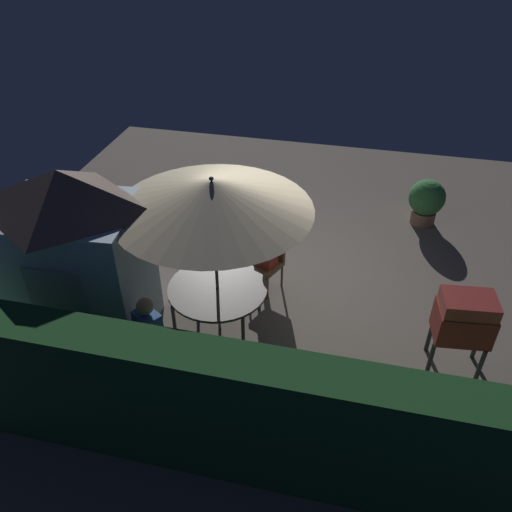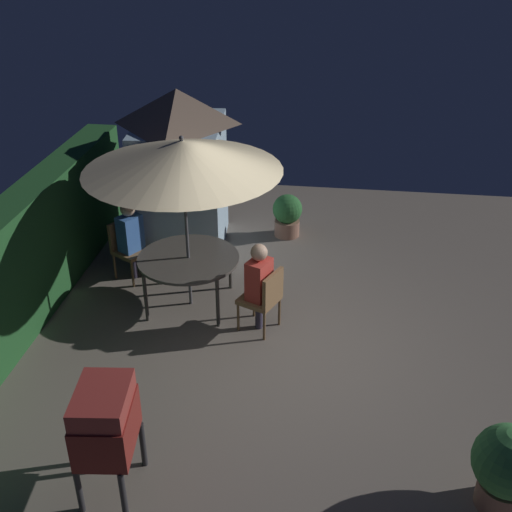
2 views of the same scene
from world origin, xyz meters
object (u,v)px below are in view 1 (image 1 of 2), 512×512
potted_plant_by_grill (426,201)px  person_in_red (265,248)px  bbq_grill (464,319)px  potted_plant_by_shed (106,242)px  chair_near_shed (268,259)px  patio_umbrella (212,195)px  chair_far_side (146,346)px  patio_table (218,290)px  garden_shed (77,258)px  person_in_blue (148,328)px

potted_plant_by_grill → person_in_red: 3.67m
bbq_grill → potted_plant_by_shed: 5.77m
bbq_grill → chair_near_shed: 3.04m
patio_umbrella → chair_far_side: size_ratio=2.86×
patio_table → potted_plant_by_shed: size_ratio=1.89×
garden_shed → potted_plant_by_grill: (-4.78, -4.16, -0.83)m
patio_umbrella → chair_far_side: (0.65, 1.09, -1.70)m
patio_table → person_in_blue: (0.61, 1.02, 0.08)m
patio_umbrella → chair_near_shed: patio_umbrella is taller
garden_shed → person_in_blue: 1.38m
garden_shed → person_in_blue: (-1.16, 0.52, -0.55)m
chair_far_side → potted_plant_by_shed: size_ratio=1.21×
patio_umbrella → potted_plant_by_shed: (2.34, -1.17, -1.83)m
potted_plant_by_shed → person_in_blue: bearing=128.5°
bbq_grill → potted_plant_by_grill: bbq_grill is taller
person_in_blue → patio_umbrella: bearing=-120.8°
patio_umbrella → patio_table: bearing=-90.0°
chair_near_shed → chair_far_side: size_ratio=1.00×
bbq_grill → person_in_blue: 4.03m
chair_near_shed → person_in_blue: (1.10, 2.14, 0.26)m
person_in_red → person_in_blue: size_ratio=1.00×
potted_plant_by_shed → person_in_blue: person_in_blue is taller
patio_table → chair_near_shed: (-0.49, -1.12, -0.18)m
potted_plant_by_shed → chair_far_side: bearing=126.8°
patio_table → chair_near_shed: bearing=-113.7°
garden_shed → potted_plant_by_grill: garden_shed is taller
potted_plant_by_shed → potted_plant_by_grill: bearing=-155.0°
patio_table → potted_plant_by_shed: (2.34, -1.17, -0.31)m
chair_far_side → chair_near_shed: bearing=-117.4°
potted_plant_by_shed → person_in_red: size_ratio=0.59×
chair_far_side → patio_table: bearing=-120.8°
patio_umbrella → chair_far_side: patio_umbrella is taller
potted_plant_by_shed → patio_umbrella: bearing=153.5°
patio_umbrella → bbq_grill: bearing=179.9°
patio_table → chair_far_side: (0.65, 1.09, -0.18)m
patio_table → chair_far_side: 1.28m
bbq_grill → potted_plant_by_grill: bearing=-85.6°
patio_table → person_in_red: size_ratio=1.12×
chair_far_side → potted_plant_by_shed: 2.82m
patio_table → chair_near_shed: chair_near_shed is taller
patio_table → bbq_grill: 3.30m
chair_far_side → person_in_blue: person_in_blue is taller
bbq_grill → chair_far_side: (3.94, 1.08, -0.33)m
chair_near_shed → patio_umbrella: bearing=66.3°
patio_table → potted_plant_by_grill: bearing=-129.5°
garden_shed → bbq_grill: 5.10m
patio_umbrella → bbq_grill: (-3.29, 0.01, -1.37)m
potted_plant_by_shed → patio_table: bearing=153.5°
potted_plant_by_shed → person_in_red: (-2.80, 0.13, 0.39)m
chair_far_side → person_in_red: size_ratio=0.71×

